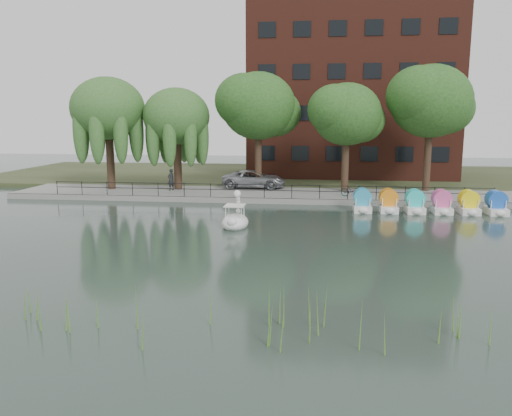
% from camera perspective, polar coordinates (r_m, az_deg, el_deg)
% --- Properties ---
extents(ground_plane, '(120.00, 120.00, 0.00)m').
position_cam_1_polar(ground_plane, '(23.66, -2.37, -4.78)').
color(ground_plane, '#3F5147').
extents(promenade, '(40.00, 6.00, 0.40)m').
position_cam_1_polar(promenade, '(39.18, 1.37, 1.52)').
color(promenade, gray).
rests_on(promenade, ground_plane).
extents(kerb, '(40.00, 0.25, 0.40)m').
position_cam_1_polar(kerb, '(36.28, 0.93, 0.82)').
color(kerb, gray).
rests_on(kerb, ground_plane).
extents(land_strip, '(60.00, 22.00, 0.36)m').
position_cam_1_polar(land_strip, '(53.01, 2.83, 3.76)').
color(land_strip, '#47512D').
rests_on(land_strip, ground_plane).
extents(railing, '(32.00, 0.05, 1.00)m').
position_cam_1_polar(railing, '(36.33, 0.96, 2.34)').
color(railing, black).
rests_on(railing, promenade).
extents(apartment_building, '(20.00, 10.07, 18.00)m').
position_cam_1_polar(apartment_building, '(52.72, 10.75, 13.56)').
color(apartment_building, '#4C1E16').
rests_on(apartment_building, land_strip).
extents(willow_left, '(5.88, 5.88, 9.01)m').
position_cam_1_polar(willow_left, '(42.48, -16.58, 10.81)').
color(willow_left, '#473323').
rests_on(willow_left, promenade).
extents(willow_mid, '(5.32, 5.32, 8.15)m').
position_cam_1_polar(willow_mid, '(41.11, -9.08, 10.26)').
color(willow_mid, '#473323').
rests_on(willow_mid, promenade).
extents(broadleaf_center, '(6.00, 6.00, 9.25)m').
position_cam_1_polar(broadleaf_center, '(40.83, 0.27, 11.53)').
color(broadleaf_center, '#473323').
rests_on(broadleaf_center, promenade).
extents(broadleaf_right, '(5.40, 5.40, 8.32)m').
position_cam_1_polar(broadleaf_right, '(40.12, 10.33, 10.43)').
color(broadleaf_right, '#473323').
rests_on(broadleaf_right, promenade).
extents(broadleaf_far, '(6.30, 6.30, 9.71)m').
position_cam_1_polar(broadleaf_far, '(42.00, 19.36, 11.39)').
color(broadleaf_far, '#473323').
rests_on(broadleaf_far, promenade).
extents(minivan, '(2.82, 6.08, 1.69)m').
position_cam_1_polar(minivan, '(41.53, -0.21, 3.47)').
color(minivan, gray).
rests_on(minivan, promenade).
extents(bicycle, '(1.06, 1.82, 1.00)m').
position_cam_1_polar(bicycle, '(37.59, 10.98, 2.04)').
color(bicycle, gray).
rests_on(bicycle, promenade).
extents(pedestrian, '(0.80, 0.86, 1.98)m').
position_cam_1_polar(pedestrian, '(40.72, -9.69, 3.39)').
color(pedestrian, black).
rests_on(pedestrian, promenade).
extents(swan_boat, '(1.52, 2.50, 2.02)m').
position_cam_1_polar(swan_boat, '(28.44, -2.39, -1.31)').
color(swan_boat, white).
rests_on(swan_boat, ground_plane).
extents(pedal_boat_row, '(9.65, 1.70, 1.40)m').
position_cam_1_polar(pedal_boat_row, '(34.58, 19.07, 0.48)').
color(pedal_boat_row, white).
rests_on(pedal_boat_row, ground_plane).
extents(reed_bank, '(24.00, 2.40, 1.20)m').
position_cam_1_polar(reed_bank, '(14.27, -0.52, -12.52)').
color(reed_bank, '#669938').
rests_on(reed_bank, ground_plane).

